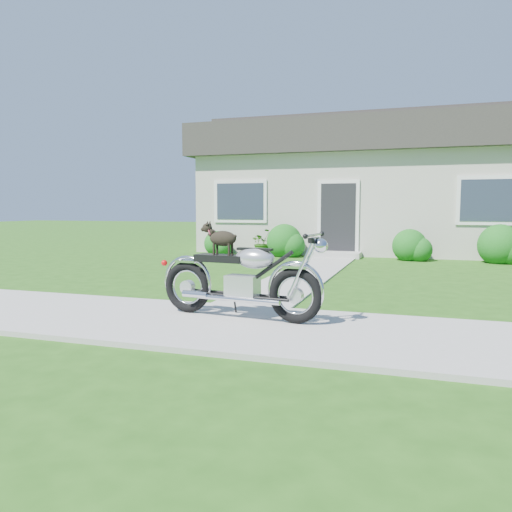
{
  "coord_description": "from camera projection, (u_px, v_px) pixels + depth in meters",
  "views": [
    {
      "loc": [
        0.77,
        -5.43,
        1.41
      ],
      "look_at": [
        -1.36,
        1.0,
        0.75
      ],
      "focal_mm": 35.0,
      "sensor_mm": 36.0,
      "label": 1
    }
  ],
  "objects": [
    {
      "name": "shrub_row",
      "position": [
        420.0,
        245.0,
        13.26
      ],
      "size": [
        10.57,
        1.07,
        1.07
      ],
      "color": "#185D18",
      "rests_on": "ground"
    },
    {
      "name": "house",
      "position": [
        398.0,
        185.0,
        16.64
      ],
      "size": [
        12.6,
        7.03,
        4.5
      ],
      "color": "beige",
      "rests_on": "ground"
    },
    {
      "name": "sidewalk",
      "position": [
        344.0,
        334.0,
        5.5
      ],
      "size": [
        24.0,
        2.2,
        0.04
      ],
      "primitive_type": "cube",
      "color": "#9E9B93",
      "rests_on": "ground"
    },
    {
      "name": "potted_plant_left",
      "position": [
        262.0,
        242.0,
        14.69
      ],
      "size": [
        0.93,
        0.94,
        0.79
      ],
      "primitive_type": "imported",
      "rotation": [
        0.0,
        0.0,
        0.84
      ],
      "color": "#2E5D18",
      "rests_on": "ground"
    },
    {
      "name": "motorcycle_with_dog",
      "position": [
        242.0,
        277.0,
        6.16
      ],
      "size": [
        2.22,
        0.61,
        1.17
      ],
      "rotation": [
        0.0,
        0.0,
        -0.12
      ],
      "color": "black",
      "rests_on": "sidewalk"
    },
    {
      "name": "potted_plant_right",
      "position": [
        417.0,
        245.0,
        13.33
      ],
      "size": [
        0.61,
        0.61,
        0.82
      ],
      "primitive_type": "imported",
      "rotation": [
        0.0,
        0.0,
        1.11
      ],
      "color": "#366E1E",
      "rests_on": "ground"
    },
    {
      "name": "walkway",
      "position": [
        308.0,
        273.0,
        10.7
      ],
      "size": [
        1.2,
        8.0,
        0.03
      ],
      "primitive_type": "cube",
      "color": "#9E9B93",
      "rests_on": "ground"
    },
    {
      "name": "ground",
      "position": [
        344.0,
        335.0,
        5.51
      ],
      "size": [
        80.0,
        80.0,
        0.0
      ],
      "primitive_type": "plane",
      "color": "#235114",
      "rests_on": "ground"
    }
  ]
}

